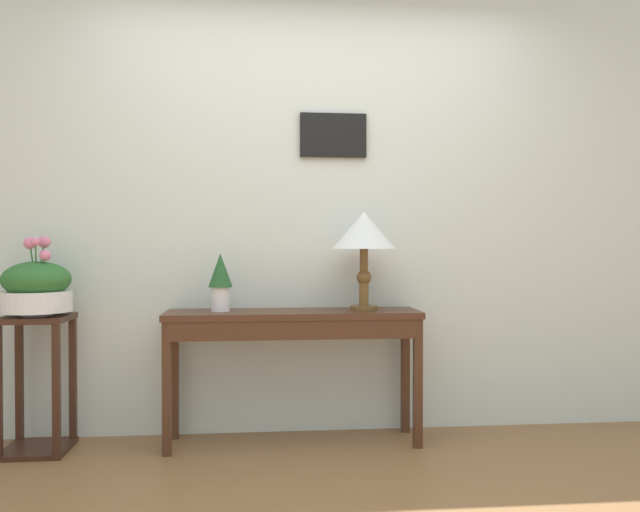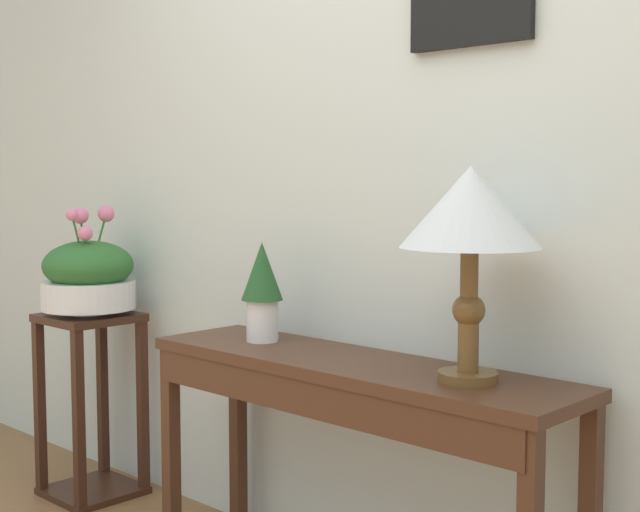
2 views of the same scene
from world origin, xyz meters
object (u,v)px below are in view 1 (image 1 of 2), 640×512
console_table (293,330)px  planter_bowl_wide (37,287)px  pedestal_stand_left (37,384)px  table_lamp (364,234)px  potted_plant_on_console (220,279)px

console_table → planter_bowl_wide: planter_bowl_wide is taller
pedestal_stand_left → table_lamp: bearing=0.4°
console_table → potted_plant_on_console: (-0.39, 0.04, 0.28)m
console_table → planter_bowl_wide: 1.37m
console_table → planter_bowl_wide: (-1.35, 0.01, 0.24)m
potted_plant_on_console → planter_bowl_wide: (-0.95, -0.03, -0.04)m
console_table → table_lamp: table_lamp is taller
table_lamp → potted_plant_on_console: bearing=178.6°
table_lamp → planter_bowl_wide: (-1.74, -0.01, -0.28)m
console_table → pedestal_stand_left: size_ratio=1.92×
console_table → pedestal_stand_left: bearing=179.6°
table_lamp → potted_plant_on_console: table_lamp is taller
potted_plant_on_console → planter_bowl_wide: bearing=-178.1°
console_table → table_lamp: bearing=3.4°
table_lamp → console_table: bearing=-176.6°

